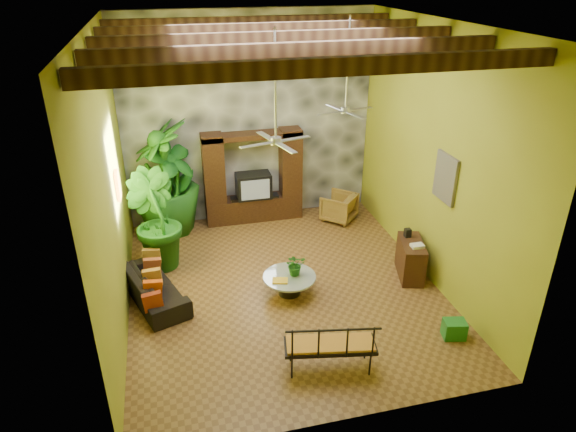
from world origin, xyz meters
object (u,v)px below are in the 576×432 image
object	(u,v)px
sofa	(154,287)
coffee_table	(289,282)
ceiling_fan_back	(346,100)
tall_plant_b	(154,221)
wicker_armchair	(339,207)
green_bin	(454,329)
tall_plant_c	(165,178)
entertainment_center	(253,184)
ceiling_fan_front	(276,129)
side_console	(411,259)
tall_plant_a	(174,185)
iron_bench	(332,344)

from	to	relation	value
sofa	coffee_table	bearing A→B (deg)	-118.66
ceiling_fan_back	tall_plant_b	size ratio (longest dim) A/B	0.87
wicker_armchair	green_bin	world-z (taller)	wicker_armchair
wicker_armchair	tall_plant_c	bearing A→B (deg)	-52.59
entertainment_center	tall_plant_c	world-z (taller)	tall_plant_c
ceiling_fan_front	green_bin	bearing A→B (deg)	-34.07
coffee_table	sofa	bearing A→B (deg)	170.45
entertainment_center	coffee_table	xyz separation A→B (m)	(0.07, -3.41, -0.71)
tall_plant_c	side_console	size ratio (longest dim) A/B	2.80
ceiling_fan_back	tall_plant_a	xyz separation A→B (m)	(-3.52, 1.79, -2.22)
ceiling_fan_front	sofa	size ratio (longest dim) A/B	0.94
ceiling_fan_front	entertainment_center	bearing A→B (deg)	86.76
tall_plant_a	tall_plant_b	xyz separation A→B (m)	(-0.48, -1.55, -0.11)
wicker_armchair	tall_plant_c	world-z (taller)	tall_plant_c
tall_plant_c	side_console	distance (m)	5.84
entertainment_center	tall_plant_a	xyz separation A→B (m)	(-1.92, -0.15, 0.21)
tall_plant_a	side_console	xyz separation A→B (m)	(4.57, -3.24, -0.78)
ceiling_fan_front	side_console	world-z (taller)	ceiling_fan_front
coffee_table	green_bin	xyz separation A→B (m)	(2.46, -1.97, -0.09)
entertainment_center	sofa	xyz separation A→B (m)	(-2.51, -2.98, -0.68)
entertainment_center	ceiling_fan_front	size ratio (longest dim) A/B	1.29
tall_plant_a	green_bin	xyz separation A→B (m)	(4.44, -5.23, -1.01)
entertainment_center	side_console	world-z (taller)	entertainment_center
wicker_armchair	ceiling_fan_front	bearing A→B (deg)	6.19
tall_plant_a	coffee_table	bearing A→B (deg)	-58.67
wicker_armchair	tall_plant_c	xyz separation A→B (m)	(-4.16, 0.44, 1.02)
iron_bench	wicker_armchair	bearing A→B (deg)	80.47
wicker_armchair	tall_plant_a	distance (m)	4.09
iron_bench	green_bin	world-z (taller)	iron_bench
ceiling_fan_back	side_console	bearing A→B (deg)	-54.00
sofa	tall_plant_c	world-z (taller)	tall_plant_c
coffee_table	iron_bench	distance (m)	2.27
iron_bench	ceiling_fan_front	bearing A→B (deg)	110.92
wicker_armchair	iron_bench	distance (m)	5.43
tall_plant_a	green_bin	world-z (taller)	tall_plant_a
side_console	green_bin	world-z (taller)	side_console
ceiling_fan_front	ceiling_fan_back	world-z (taller)	same
entertainment_center	tall_plant_b	bearing A→B (deg)	-144.68
ceiling_fan_front	tall_plant_b	world-z (taller)	ceiling_fan_front
ceiling_fan_back	tall_plant_c	bearing A→B (deg)	153.88
tall_plant_b	iron_bench	distance (m)	4.76
entertainment_center	coffee_table	size ratio (longest dim) A/B	2.32
ceiling_fan_back	tall_plant_a	size ratio (longest dim) A/B	0.79
side_console	green_bin	size ratio (longest dim) A/B	2.60
entertainment_center	sofa	world-z (taller)	entertainment_center
entertainment_center	tall_plant_b	size ratio (longest dim) A/B	1.12
side_console	iron_bench	bearing A→B (deg)	-121.72
tall_plant_b	coffee_table	distance (m)	3.11
ceiling_fan_front	wicker_armchair	distance (m)	4.82
tall_plant_a	iron_bench	xyz separation A→B (m)	(2.10, -5.52, -0.64)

